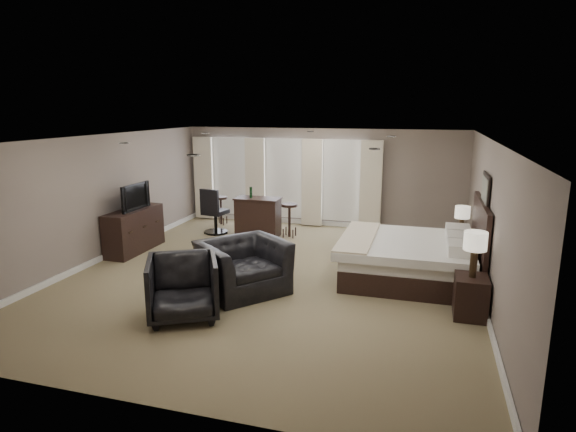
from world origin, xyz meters
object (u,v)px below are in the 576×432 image
(dresser, at_px, (134,230))
(nightstand_far, at_px, (460,248))
(nightstand_near, at_px, (470,297))
(bed, at_px, (415,240))
(tv, at_px, (133,207))
(bar_counter, at_px, (258,217))
(desk_chair, at_px, (215,211))
(lamp_far, at_px, (462,221))
(armchair_far, at_px, (183,285))
(armchair_near, at_px, (243,258))
(lamp_near, at_px, (474,255))
(bar_stool_left, at_px, (221,210))
(bar_stool_right, at_px, (289,220))

(dresser, bearing_deg, nightstand_far, 10.70)
(nightstand_far, bearing_deg, nightstand_near, -90.00)
(bed, bearing_deg, nightstand_near, -58.46)
(tv, xyz_separation_m, bar_counter, (2.20, 2.01, -0.53))
(nightstand_near, bearing_deg, desk_chair, 148.90)
(nightstand_near, distance_m, tv, 7.13)
(lamp_far, xyz_separation_m, tv, (-6.92, -1.31, 0.17))
(armchair_far, xyz_separation_m, desk_chair, (-1.64, 4.77, 0.06))
(lamp_far, bearing_deg, armchair_near, -141.88)
(tv, bearing_deg, bar_counter, -47.54)
(lamp_near, relative_size, desk_chair, 0.60)
(nightstand_far, relative_size, armchair_far, 0.50)
(bar_stool_left, bearing_deg, bed, -29.89)
(nightstand_far, bearing_deg, dresser, -169.30)
(lamp_near, xyz_separation_m, desk_chair, (-5.84, 3.52, -0.41))
(lamp_far, relative_size, bar_counter, 0.57)
(lamp_far, xyz_separation_m, desk_chair, (-5.84, 0.62, -0.26))
(bar_counter, xyz_separation_m, bar_stool_right, (0.78, 0.11, -0.07))
(dresser, bearing_deg, armchair_near, -26.48)
(bed, relative_size, bar_stool_left, 3.15)
(dresser, bearing_deg, lamp_far, 10.70)
(dresser, bearing_deg, nightstand_near, -12.96)
(bed, bearing_deg, bar_stool_right, 143.48)
(lamp_near, bearing_deg, lamp_far, 90.00)
(nightstand_near, relative_size, bar_counter, 0.58)
(lamp_near, bearing_deg, desk_chair, 148.90)
(dresser, height_order, armchair_near, armchair_near)
(lamp_far, xyz_separation_m, bar_stool_right, (-3.94, 0.81, -0.43))
(lamp_near, height_order, armchair_near, lamp_near)
(bed, relative_size, bar_stool_right, 2.91)
(nightstand_near, height_order, bar_counter, bar_counter)
(nightstand_near, height_order, bar_stool_right, bar_stool_right)
(nightstand_near, bearing_deg, bar_stool_left, 143.92)
(bed, bearing_deg, armchair_far, -140.81)
(armchair_near, height_order, desk_chair, armchair_near)
(nightstand_far, bearing_deg, bar_counter, 171.54)
(bar_counter, bearing_deg, tv, -137.54)
(nightstand_far, xyz_separation_m, bar_counter, (-4.72, 0.70, 0.22))
(bar_counter, bearing_deg, bar_stool_right, 7.66)
(armchair_far, relative_size, bar_stool_right, 1.27)
(nightstand_far, height_order, bar_stool_left, bar_stool_left)
(nightstand_near, xyz_separation_m, lamp_near, (0.00, 0.00, 0.67))
(lamp_near, bearing_deg, bar_stool_left, 143.92)
(bar_stool_left, bearing_deg, nightstand_near, -36.08)
(lamp_near, bearing_deg, tv, 167.04)
(nightstand_near, bearing_deg, armchair_far, -163.47)
(lamp_near, distance_m, desk_chair, 6.83)
(tv, relative_size, armchair_far, 0.95)
(nightstand_near, height_order, lamp_near, lamp_near)
(bar_stool_left, bearing_deg, bar_stool_right, -18.84)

